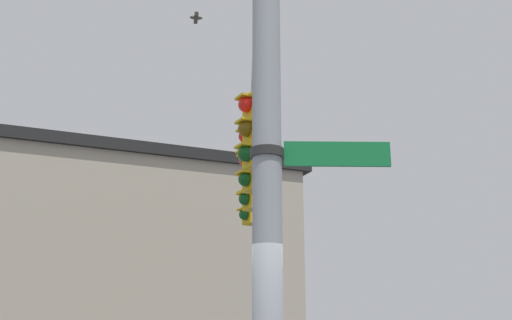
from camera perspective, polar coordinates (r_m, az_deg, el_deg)
signal_pole at (r=5.41m, az=1.00°, el=-2.19°), size 0.25×0.25×6.04m
mast_arm at (r=9.77m, az=0.06°, el=5.30°), size 6.91×3.68×0.19m
traffic_light_nearest_pole at (r=8.63m, az=0.08°, el=2.68°), size 0.54×0.49×1.31m
traffic_light_mid_inner at (r=9.92m, az=-0.10°, el=0.13°), size 0.54×0.49×1.31m
traffic_light_mid_outer at (r=11.22m, az=-0.24°, el=-1.84°), size 0.54×0.49×1.31m
traffic_light_arm_end at (r=12.53m, az=-0.35°, el=-3.39°), size 0.54×0.49×1.31m
street_name_sign at (r=5.50m, az=4.03°, el=0.55°), size 0.65×1.11×0.22m
bird_flying at (r=10.63m, az=-5.40°, el=12.62°), size 0.34×0.22×0.08m
storefront_building at (r=18.56m, az=-16.17°, el=-10.62°), size 8.07×12.37×6.70m
tree_by_storefront at (r=20.18m, az=-17.23°, el=-7.66°), size 4.70×4.70×6.87m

